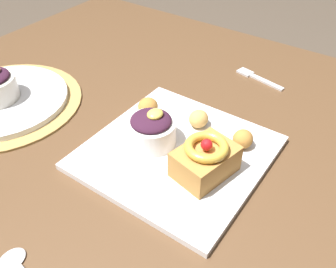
{
  "coord_description": "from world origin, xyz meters",
  "views": [
    {
      "loc": [
        -0.34,
        -0.4,
        1.18
      ],
      "look_at": [
        0.07,
        -0.12,
        0.77
      ],
      "focal_mm": 39.04,
      "sensor_mm": 36.0,
      "label": 1
    }
  ],
  "objects": [
    {
      "name": "dining_table",
      "position": [
        0.0,
        0.0,
        0.64
      ],
      "size": [
        1.23,
        1.12,
        0.73
      ],
      "color": "brown",
      "rests_on": "ground_plane"
    },
    {
      "name": "woven_placemat",
      "position": [
        -0.01,
        0.26,
        0.73
      ],
      "size": [
        0.33,
        0.33,
        0.0
      ],
      "primitive_type": "cylinder",
      "color": "#AD894C",
      "rests_on": "dining_table"
    },
    {
      "name": "front_plate",
      "position": [
        0.07,
        -0.14,
        0.74
      ],
      "size": [
        0.3,
        0.3,
        0.01
      ],
      "primitive_type": "cube",
      "color": "white",
      "rests_on": "dining_table"
    },
    {
      "name": "cake_slice",
      "position": [
        0.05,
        -0.2,
        0.77
      ],
      "size": [
        0.11,
        0.09,
        0.07
      ],
      "rotation": [
        0.0,
        0.0,
        -0.21
      ],
      "color": "#B77F3D",
      "rests_on": "front_plate"
    },
    {
      "name": "berry_ramekin",
      "position": [
        0.06,
        -0.08,
        0.77
      ],
      "size": [
        0.09,
        0.09,
        0.07
      ],
      "color": "white",
      "rests_on": "front_plate"
    },
    {
      "name": "fritter_front",
      "position": [
        0.15,
        -0.23,
        0.76
      ],
      "size": [
        0.04,
        0.04,
        0.03
      ],
      "primitive_type": "ellipsoid",
      "color": "#BC7F38",
      "rests_on": "front_plate"
    },
    {
      "name": "fritter_middle",
      "position": [
        0.13,
        -0.03,
        0.76
      ],
      "size": [
        0.04,
        0.04,
        0.04
      ],
      "primitive_type": "ellipsoid",
      "color": "#BC7F38",
      "rests_on": "front_plate"
    },
    {
      "name": "fritter_back",
      "position": [
        0.15,
        -0.13,
        0.76
      ],
      "size": [
        0.04,
        0.04,
        0.03
      ],
      "primitive_type": "ellipsoid",
      "color": "tan",
      "rests_on": "front_plate"
    },
    {
      "name": "back_plate",
      "position": [
        -0.01,
        0.26,
        0.74
      ],
      "size": [
        0.28,
        0.28,
        0.01
      ],
      "primitive_type": "cylinder",
      "color": "white",
      "rests_on": "woven_placemat"
    },
    {
      "name": "fork",
      "position": [
        0.4,
        -0.14,
        0.73
      ],
      "size": [
        0.04,
        0.13,
        0.0
      ],
      "rotation": [
        0.0,
        0.0,
        1.36
      ],
      "color": "silver",
      "rests_on": "dining_table"
    }
  ]
}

